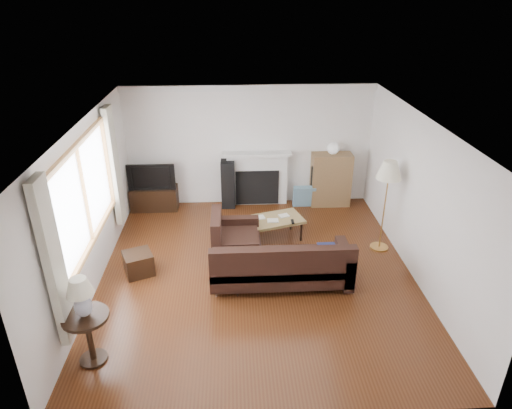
{
  "coord_description": "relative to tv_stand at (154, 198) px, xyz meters",
  "views": [
    {
      "loc": [
        -0.36,
        -6.18,
        4.24
      ],
      "look_at": [
        0.0,
        0.3,
        1.1
      ],
      "focal_mm": 32.0,
      "sensor_mm": 36.0,
      "label": 1
    }
  ],
  "objects": [
    {
      "name": "room",
      "position": [
        1.99,
        -2.5,
        1.01
      ],
      "size": [
        5.1,
        5.6,
        2.54
      ],
      "color": "#4F2611",
      "rests_on": "ground"
    },
    {
      "name": "window",
      "position": [
        -0.46,
        -2.7,
        1.31
      ],
      "size": [
        0.12,
        2.74,
        1.54
      ],
      "primitive_type": "cube",
      "color": "olive",
      "rests_on": "room"
    },
    {
      "name": "curtain_near",
      "position": [
        -0.41,
        -4.22,
        1.16
      ],
      "size": [
        0.1,
        0.35,
        2.1
      ],
      "primitive_type": "cube",
      "color": "beige",
      "rests_on": "room"
    },
    {
      "name": "curtain_far",
      "position": [
        -0.41,
        -1.18,
        1.16
      ],
      "size": [
        0.1,
        0.35,
        2.1
      ],
      "primitive_type": "cube",
      "color": "beige",
      "rests_on": "room"
    },
    {
      "name": "fireplace",
      "position": [
        2.14,
        0.14,
        0.34
      ],
      "size": [
        1.4,
        0.26,
        1.15
      ],
      "primitive_type": "cube",
      "color": "white",
      "rests_on": "room"
    },
    {
      "name": "tv_stand",
      "position": [
        0.0,
        0.0,
        0.0
      ],
      "size": [
        0.95,
        0.43,
        0.48
      ],
      "primitive_type": "cube",
      "color": "black",
      "rests_on": "ground"
    },
    {
      "name": "television",
      "position": [
        0.0,
        0.0,
        0.51
      ],
      "size": [
        0.95,
        0.12,
        0.55
      ],
      "primitive_type": "imported",
      "color": "black",
      "rests_on": "tv_stand"
    },
    {
      "name": "speaker_left",
      "position": [
        1.54,
        0.05,
        0.26
      ],
      "size": [
        0.29,
        0.34,
        1.01
      ],
      "primitive_type": "cube",
      "rotation": [
        0.0,
        0.0,
        -0.03
      ],
      "color": "black",
      "rests_on": "ground"
    },
    {
      "name": "speaker_right",
      "position": [
        3.4,
        0.05,
        0.2
      ],
      "size": [
        0.31,
        0.35,
        0.89
      ],
      "primitive_type": "cube",
      "rotation": [
        0.0,
        0.0,
        -0.25
      ],
      "color": "black",
      "rests_on": "ground"
    },
    {
      "name": "bookshelf",
      "position": [
        3.68,
        0.03,
        0.32
      ],
      "size": [
        0.82,
        0.39,
        1.12
      ],
      "primitive_type": "cube",
      "color": "brown",
      "rests_on": "ground"
    },
    {
      "name": "globe_lamp",
      "position": [
        3.68,
        0.03,
        1.0
      ],
      "size": [
        0.24,
        0.24,
        0.24
      ],
      "primitive_type": "sphere",
      "color": "white",
      "rests_on": "bookshelf"
    },
    {
      "name": "sectional_sofa",
      "position": [
        2.34,
        -2.77,
        0.14
      ],
      "size": [
        2.34,
        1.71,
        0.76
      ],
      "primitive_type": "cube",
      "color": "black",
      "rests_on": "ground"
    },
    {
      "name": "coffee_table",
      "position": [
        2.33,
        -1.41,
        -0.03
      ],
      "size": [
        1.22,
        0.89,
        0.43
      ],
      "primitive_type": "cube",
      "rotation": [
        0.0,
        0.0,
        0.3
      ],
      "color": "olive",
      "rests_on": "ground"
    },
    {
      "name": "footstool",
      "position": [
        0.08,
        -2.38,
        -0.06
      ],
      "size": [
        0.56,
        0.56,
        0.36
      ],
      "primitive_type": "cube",
      "rotation": [
        0.0,
        0.0,
        0.39
      ],
      "color": "black",
      "rests_on": "ground"
    },
    {
      "name": "floor_lamp",
      "position": [
        4.21,
        -1.82,
        0.58
      ],
      "size": [
        0.49,
        0.49,
        1.64
      ],
      "primitive_type": "cube",
      "rotation": [
        0.0,
        0.0,
        -0.19
      ],
      "color": "#C28C43",
      "rests_on": "ground"
    },
    {
      "name": "side_table",
      "position": [
        -0.16,
        -4.28,
        0.11
      ],
      "size": [
        0.56,
        0.56,
        0.7
      ],
      "primitive_type": "cube",
      "color": "black",
      "rests_on": "ground"
    },
    {
      "name": "table_lamp",
      "position": [
        -0.16,
        -4.28,
        0.72
      ],
      "size": [
        0.32,
        0.32,
        0.52
      ],
      "primitive_type": "cube",
      "color": "silver",
      "rests_on": "side_table"
    }
  ]
}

